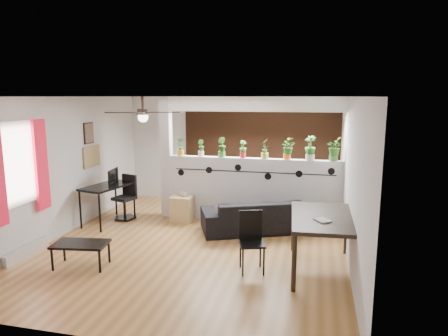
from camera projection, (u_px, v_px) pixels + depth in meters
room_shell at (195, 172)px, 6.95m from camera, size 6.30×7.10×2.90m
partition_wall at (253, 190)px, 8.32m from camera, size 3.60×0.18×1.35m
ceiling_header at (254, 104)px, 8.00m from camera, size 3.60×0.18×0.30m
pier_column at (166, 157)px, 8.63m from camera, size 0.22×0.20×2.60m
brick_panel at (263, 151)px, 9.61m from camera, size 3.90×0.05×2.60m
vine_decal at (253, 172)px, 8.15m from camera, size 3.31×0.01×0.30m
window_assembly at (18, 166)px, 6.33m from camera, size 0.09×1.30×1.55m
baseboard_heater at (27, 251)px, 6.58m from camera, size 0.08×1.00×0.18m
corkboard at (92, 157)px, 8.42m from camera, size 0.03×0.60×0.45m
framed_art at (89, 133)px, 8.29m from camera, size 0.03×0.34×0.44m
ceiling_fan at (143, 114)px, 6.66m from camera, size 1.19×1.19×0.43m
potted_plant_0 at (181, 146)px, 8.51m from camera, size 0.25×0.23×0.40m
potted_plant_1 at (201, 147)px, 8.41m from camera, size 0.22×0.20×0.36m
potted_plant_2 at (222, 147)px, 8.31m from camera, size 0.27×0.26×0.42m
potted_plant_3 at (243, 149)px, 8.21m from camera, size 0.22×0.22×0.36m
potted_plant_4 at (265, 148)px, 8.11m from camera, size 0.22×0.25×0.42m
potted_plant_5 at (287, 148)px, 8.00m from camera, size 0.27×0.28×0.43m
potted_plant_6 at (310, 147)px, 7.90m from camera, size 0.31×0.28×0.49m
potted_plant_7 at (334, 149)px, 7.80m from camera, size 0.20×0.25×0.47m
sofa at (258, 216)px, 7.80m from camera, size 2.23×1.56×0.61m
cube_shelf at (182, 209)px, 8.39m from camera, size 0.45×0.40×0.54m
cup at (184, 194)px, 8.32m from camera, size 0.13×0.13×0.10m
computer_desk at (108, 189)px, 8.19m from camera, size 0.82×1.22×0.81m
monitor at (111, 180)px, 8.30m from camera, size 0.30×0.09×0.17m
office_chair at (126, 200)px, 8.53m from camera, size 0.49×0.50×0.93m
dining_table at (324, 222)px, 5.92m from camera, size 1.05×1.62×0.86m
book at (317, 221)px, 5.64m from camera, size 0.28×0.29×0.02m
folding_chair at (251, 235)px, 6.01m from camera, size 0.46×0.46×0.91m
coffee_table at (81, 245)px, 6.13m from camera, size 0.88×0.57×0.38m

